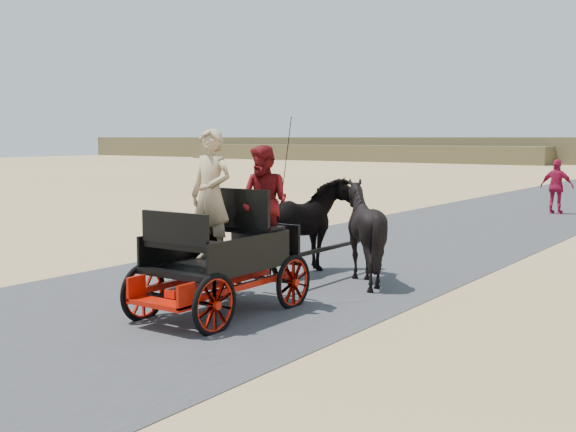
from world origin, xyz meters
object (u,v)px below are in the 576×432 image
Objects in this scene: carriage at (221,287)px; horse_right at (364,232)px; horse_left at (308,227)px; pedestrian at (557,187)px.

horse_right is (0.55, 3.00, 0.49)m from carriage.
horse_right is (1.10, 0.00, 0.00)m from horse_left.
pedestrian is at bearing -93.62° from horse_left.
pedestrian is (-0.28, 12.90, 0.01)m from horse_right.
carriage is at bearing 79.61° from horse_right.
carriage is 1.39× the size of pedestrian.
horse_left reaches higher than carriage.
carriage is 1.41× the size of horse_right.
carriage is at bearing 100.39° from horse_left.
pedestrian is (0.27, 15.90, 0.50)m from carriage.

